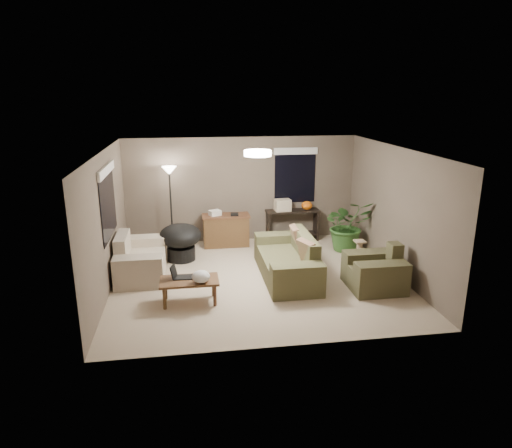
{
  "coord_description": "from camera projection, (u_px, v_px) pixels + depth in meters",
  "views": [
    {
      "loc": [
        -1.26,
        -8.16,
        3.51
      ],
      "look_at": [
        0.0,
        0.2,
        1.05
      ],
      "focal_mm": 32.0,
      "sensor_mm": 36.0,
      "label": 1
    }
  ],
  "objects": [
    {
      "name": "floor_lamp",
      "position": [
        170.0,
        180.0,
        10.2
      ],
      "size": [
        0.32,
        0.32,
        1.91
      ],
      "color": "black",
      "rests_on": "ground"
    },
    {
      "name": "loveseat",
      "position": [
        140.0,
        261.0,
        9.0
      ],
      "size": [
        0.9,
        1.6,
        0.85
      ],
      "color": "beige",
      "rests_on": "ground"
    },
    {
      "name": "main_sofa",
      "position": [
        289.0,
        262.0,
        8.93
      ],
      "size": [
        0.95,
        2.2,
        0.85
      ],
      "color": "#48462B",
      "rests_on": "ground"
    },
    {
      "name": "cat_scratching_post",
      "position": [
        359.0,
        253.0,
        9.65
      ],
      "size": [
        0.32,
        0.32,
        0.5
      ],
      "color": "tan",
      "rests_on": "ground"
    },
    {
      "name": "ceiling_fixture",
      "position": [
        258.0,
        153.0,
        8.22
      ],
      "size": [
        0.5,
        0.5,
        0.1
      ],
      "primitive_type": "cylinder",
      "color": "white",
      "rests_on": "room_shell"
    },
    {
      "name": "laptop",
      "position": [
        179.0,
        275.0,
        7.84
      ],
      "size": [
        0.39,
        0.24,
        0.24
      ],
      "color": "black",
      "rests_on": "coffee_table"
    },
    {
      "name": "desk",
      "position": [
        226.0,
        230.0,
        10.71
      ],
      "size": [
        1.1,
        0.5,
        0.75
      ],
      "color": "brown",
      "rests_on": "ground"
    },
    {
      "name": "cardboard_box",
      "position": [
        283.0,
        205.0,
        10.94
      ],
      "size": [
        0.39,
        0.31,
        0.28
      ],
      "primitive_type": "cube",
      "rotation": [
        0.0,
        0.0,
        0.09
      ],
      "color": "beige",
      "rests_on": "console_table"
    },
    {
      "name": "room_shell",
      "position": [
        258.0,
        217.0,
        8.55
      ],
      "size": [
        5.5,
        5.5,
        5.5
      ],
      "color": "tan",
      "rests_on": "ground"
    },
    {
      "name": "throw_pillows",
      "position": [
        302.0,
        244.0,
        8.87
      ],
      "size": [
        0.38,
        1.38,
        0.47
      ],
      "color": "#8C7251",
      "rests_on": "main_sofa"
    },
    {
      "name": "houseplant",
      "position": [
        347.0,
        230.0,
        10.39
      ],
      "size": [
        1.07,
        1.19,
        0.93
      ],
      "primitive_type": "imported",
      "color": "#2D5923",
      "rests_on": "ground"
    },
    {
      "name": "armchair",
      "position": [
        375.0,
        272.0,
        8.41
      ],
      "size": [
        0.95,
        1.0,
        0.85
      ],
      "color": "brown",
      "rests_on": "ground"
    },
    {
      "name": "desk_papers",
      "position": [
        219.0,
        213.0,
        10.56
      ],
      "size": [
        0.71,
        0.31,
        0.12
      ],
      "color": "silver",
      "rests_on": "desk"
    },
    {
      "name": "console_table",
      "position": [
        292.0,
        223.0,
        11.11
      ],
      "size": [
        1.3,
        0.4,
        0.75
      ],
      "color": "black",
      "rests_on": "ground"
    },
    {
      "name": "plastic_bag",
      "position": [
        201.0,
        277.0,
        7.64
      ],
      "size": [
        0.33,
        0.31,
        0.21
      ],
      "primitive_type": "ellipsoid",
      "rotation": [
        0.0,
        0.0,
        -0.12
      ],
      "color": "white",
      "rests_on": "coffee_table"
    },
    {
      "name": "pumpkin",
      "position": [
        307.0,
        205.0,
        11.04
      ],
      "size": [
        0.29,
        0.29,
        0.21
      ],
      "primitive_type": "ellipsoid",
      "rotation": [
        0.0,
        0.0,
        -0.13
      ],
      "color": "orange",
      "rests_on": "console_table"
    },
    {
      "name": "window_left",
      "position": [
        107.0,
        190.0,
        8.3
      ],
      "size": [
        0.05,
        1.56,
        1.33
      ],
      "color": "black",
      "rests_on": "room_shell"
    },
    {
      "name": "window_back",
      "position": [
        295.0,
        166.0,
        10.94
      ],
      "size": [
        1.06,
        0.05,
        1.33
      ],
      "color": "black",
      "rests_on": "room_shell"
    },
    {
      "name": "papasan_chair",
      "position": [
        181.0,
        239.0,
        9.77
      ],
      "size": [
        1.15,
        1.15,
        0.8
      ],
      "color": "black",
      "rests_on": "ground"
    },
    {
      "name": "coffee_table",
      "position": [
        189.0,
        283.0,
        7.8
      ],
      "size": [
        1.0,
        0.55,
        0.42
      ],
      "color": "brown",
      "rests_on": "ground"
    }
  ]
}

